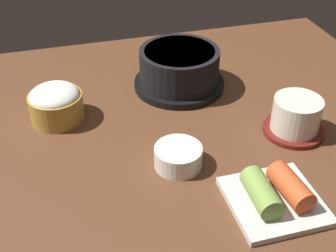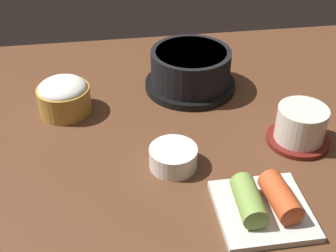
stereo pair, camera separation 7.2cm
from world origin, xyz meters
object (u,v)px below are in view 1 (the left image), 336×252
stone_pot (179,69)px  kimchi_plate (275,195)px  tea_cup_with_saucer (296,117)px  banchan_cup_center (178,156)px  rice_bowl (56,103)px

stone_pot → kimchi_plate: stone_pot is taller
stone_pot → tea_cup_with_saucer: (14.08, -19.42, -0.78)cm
tea_cup_with_saucer → banchan_cup_center: (-20.96, -2.91, -1.34)cm
rice_bowl → kimchi_plate: bearing=-47.0°
stone_pot → tea_cup_with_saucer: bearing=-54.1°
stone_pot → kimchi_plate: bearing=-84.2°
rice_bowl → banchan_cup_center: bearing=-46.6°
tea_cup_with_saucer → kimchi_plate: size_ratio=0.82×
kimchi_plate → banchan_cup_center: bearing=132.3°
rice_bowl → stone_pot: bearing=11.6°
tea_cup_with_saucer → banchan_cup_center: tea_cup_with_saucer is taller
stone_pot → rice_bowl: stone_pot is taller
rice_bowl → tea_cup_with_saucer: size_ratio=0.91×
stone_pot → banchan_cup_center: size_ratio=2.38×
rice_bowl → banchan_cup_center: rice_bowl is taller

